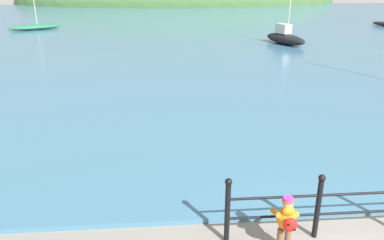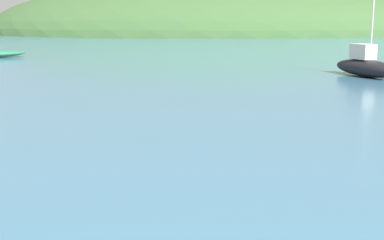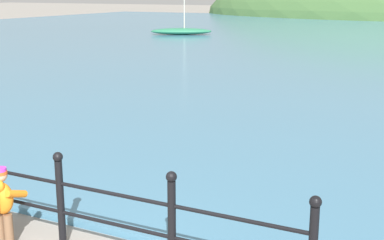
# 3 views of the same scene
# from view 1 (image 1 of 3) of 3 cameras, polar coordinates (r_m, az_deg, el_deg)

# --- Properties ---
(water) EXTENTS (80.00, 60.00, 0.10)m
(water) POSITION_cam_1_polar(r_m,az_deg,el_deg) (36.01, 0.39, 14.24)
(water) COLOR teal
(water) RESTS_ON ground
(far_hillside) EXTENTS (56.85, 31.27, 13.57)m
(far_hillside) POSITION_cam_1_polar(r_m,az_deg,el_deg) (71.34, -2.21, 17.46)
(far_hillside) COLOR #3D6033
(far_hillside) RESTS_ON ground
(iron_railing) EXTENTS (4.72, 0.12, 1.21)m
(iron_railing) POSITION_cam_1_polar(r_m,az_deg,el_deg) (7.06, 24.53, -11.36)
(iron_railing) COLOR black
(iron_railing) RESTS_ON ground
(child_in_coat) EXTENTS (0.38, 0.53, 1.00)m
(child_in_coat) POSITION_cam_1_polar(r_m,az_deg,el_deg) (6.29, 14.20, -14.54)
(child_in_coat) COLOR brown
(child_in_coat) RESTS_ON ground
(boat_red_dinghy) EXTENTS (4.31, 3.05, 5.01)m
(boat_red_dinghy) POSITION_cam_1_polar(r_m,az_deg,el_deg) (35.03, -22.83, 12.97)
(boat_red_dinghy) COLOR #287551
(boat_red_dinghy) RESTS_ON water
(boat_nearest_quay) EXTENTS (2.37, 3.63, 4.51)m
(boat_nearest_quay) POSITION_cam_1_polar(r_m,az_deg,el_deg) (25.83, 13.99, 12.10)
(boat_nearest_quay) COLOR black
(boat_nearest_quay) RESTS_ON water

